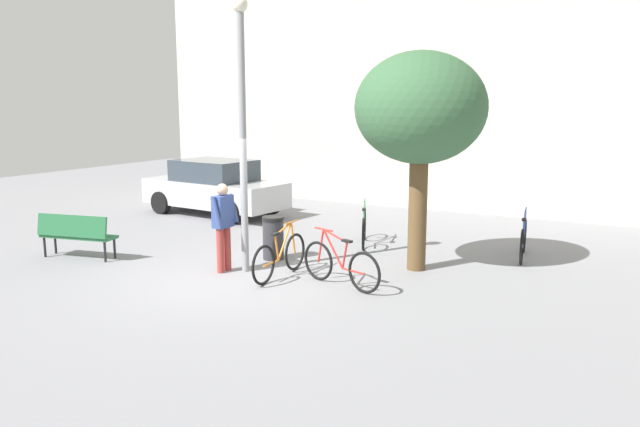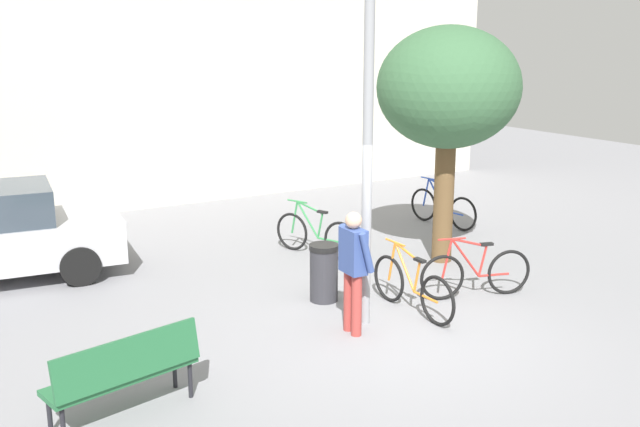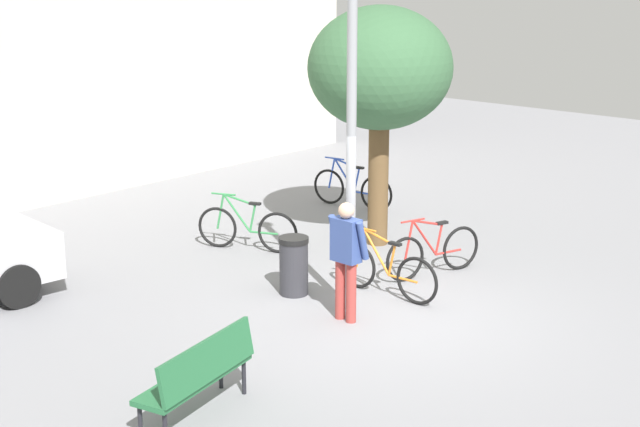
% 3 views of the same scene
% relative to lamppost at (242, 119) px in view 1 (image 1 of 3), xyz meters
% --- Properties ---
extents(ground_plane, '(36.00, 36.00, 0.00)m').
position_rel_lamppost_xyz_m(ground_plane, '(0.26, -0.53, -2.86)').
color(ground_plane, gray).
extents(building_facade, '(18.15, 2.00, 8.60)m').
position_rel_lamppost_xyz_m(building_facade, '(0.26, 9.26, 1.44)').
color(building_facade, beige).
rests_on(building_facade, ground_plane).
extents(lamppost, '(0.28, 0.28, 4.98)m').
position_rel_lamppost_xyz_m(lamppost, '(0.00, 0.00, 0.00)').
color(lamppost, gray).
rests_on(lamppost, ground_plane).
extents(person_by_lamppost, '(0.29, 0.60, 1.67)m').
position_rel_lamppost_xyz_m(person_by_lamppost, '(-0.34, -0.21, -1.89)').
color(person_by_lamppost, '#9E3833').
rests_on(person_by_lamppost, ground_plane).
extents(park_bench, '(1.66, 0.81, 0.92)m').
position_rel_lamppost_xyz_m(park_bench, '(-3.57, -0.88, -2.31)').
color(park_bench, '#236038').
rests_on(park_bench, ground_plane).
extents(plaza_tree, '(2.42, 2.42, 4.08)m').
position_rel_lamppost_xyz_m(plaza_tree, '(2.78, 1.69, 0.15)').
color(plaza_tree, brown).
rests_on(plaza_tree, ground_plane).
extents(bicycle_orange, '(0.09, 1.81, 0.97)m').
position_rel_lamppost_xyz_m(bicycle_orange, '(0.79, -0.02, -2.47)').
color(bicycle_orange, black).
rests_on(bicycle_orange, ground_plane).
extents(bicycle_green, '(0.77, 1.68, 0.97)m').
position_rel_lamppost_xyz_m(bicycle_green, '(1.01, 3.12, -2.47)').
color(bicycle_green, black).
rests_on(bicycle_green, ground_plane).
extents(bicycle_blue, '(0.31, 1.80, 0.97)m').
position_rel_lamppost_xyz_m(bicycle_blue, '(4.37, 3.59, -2.47)').
color(bicycle_blue, black).
rests_on(bicycle_blue, ground_plane).
extents(bicycle_red, '(1.75, 0.57, 0.97)m').
position_rel_lamppost_xyz_m(bicycle_red, '(2.01, -0.01, -2.47)').
color(bicycle_red, black).
rests_on(bicycle_red, ground_plane).
extents(parked_car_silver, '(4.35, 2.15, 1.55)m').
position_rel_lamppost_xyz_m(parked_car_silver, '(-4.31, 4.55, -2.08)').
color(parked_car_silver, '#B7B7BC').
rests_on(parked_car_silver, ground_plane).
extents(trash_bin, '(0.44, 0.44, 0.88)m').
position_rel_lamppost_xyz_m(trash_bin, '(-0.05, 1.04, -2.41)').
color(trash_bin, '#2D2D33').
rests_on(trash_bin, ground_plane).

